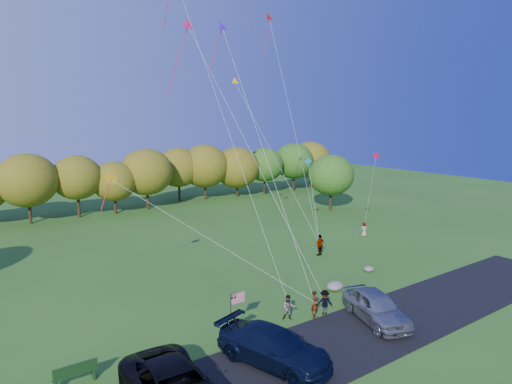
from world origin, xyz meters
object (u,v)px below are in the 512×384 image
at_px(minivan_silver, 376,307).
at_px(flyer_c, 325,302).
at_px(flyer_e, 364,229).
at_px(flyer_a, 315,304).
at_px(flyer_d, 320,245).
at_px(minivan_navy, 274,347).
at_px(flyer_b, 289,307).
at_px(trash_barrel, 159,362).
at_px(park_bench, 75,373).

bearing_deg(minivan_silver, flyer_c, 142.58).
bearing_deg(flyer_e, flyer_a, 64.61).
xyz_separation_m(flyer_d, flyer_e, (8.17, 1.97, -0.19)).
distance_m(flyer_c, flyer_e, 19.95).
bearing_deg(minivan_navy, flyer_e, 14.31).
relative_size(flyer_b, flyer_d, 0.82).
height_order(minivan_silver, flyer_a, minivan_silver).
distance_m(minivan_silver, flyer_d, 13.55).
distance_m(minivan_navy, flyer_c, 6.90).
xyz_separation_m(minivan_navy, trash_barrel, (-4.95, 2.91, -0.52)).
height_order(minivan_navy, flyer_e, minivan_navy).
bearing_deg(flyer_b, flyer_a, 10.09).
height_order(minivan_navy, minivan_silver, minivan_silver).
xyz_separation_m(minivan_navy, park_bench, (-8.68, 4.03, -0.37)).
bearing_deg(flyer_e, flyer_b, 60.76).
relative_size(minivan_navy, flyer_e, 4.04).
xyz_separation_m(flyer_b, flyer_e, (18.87, 10.43, -0.02)).
height_order(flyer_b, flyer_e, flyer_b).
bearing_deg(trash_barrel, minivan_navy, -30.49).
xyz_separation_m(flyer_a, trash_barrel, (-10.40, 0.10, -0.43)).
bearing_deg(minivan_silver, park_bench, -174.30).
xyz_separation_m(minivan_silver, flyer_d, (6.57, 11.85, -0.03)).
height_order(minivan_silver, flyer_c, minivan_silver).
xyz_separation_m(flyer_c, flyer_d, (8.35, 9.21, 0.16)).
relative_size(flyer_a, trash_barrel, 1.97).
height_order(flyer_a, flyer_b, flyer_a).
bearing_deg(flyer_b, minivan_navy, -101.17).
xyz_separation_m(minivan_navy, flyer_c, (6.30, 2.81, -0.16)).
xyz_separation_m(flyer_a, park_bench, (-14.13, 1.22, -0.28)).
distance_m(minivan_silver, park_bench, 17.19).
bearing_deg(minivan_silver, minivan_navy, -160.10).
distance_m(minivan_navy, trash_barrel, 5.76).
relative_size(minivan_silver, flyer_e, 3.55).
height_order(flyer_a, flyer_d, flyer_d).
height_order(flyer_b, trash_barrel, flyer_b).
height_order(flyer_a, trash_barrel, flyer_a).
relative_size(minivan_silver, trash_barrel, 6.21).
height_order(minivan_navy, flyer_b, minivan_navy).
bearing_deg(minivan_navy, flyer_a, 10.05).
xyz_separation_m(flyer_b, trash_barrel, (-8.90, -0.66, -0.35)).
bearing_deg(flyer_b, flyer_e, 65.68).
bearing_deg(flyer_a, park_bench, 129.33).
bearing_deg(flyer_e, flyer_d, 45.38).
distance_m(flyer_a, flyer_b, 1.68).
distance_m(flyer_a, park_bench, 14.19).
bearing_deg(flyer_d, minivan_navy, 30.84).
bearing_deg(flyer_c, flyer_d, -98.54).
relative_size(flyer_b, park_bench, 0.78).
height_order(flyer_d, park_bench, flyer_d).
bearing_deg(park_bench, minivan_silver, -12.31).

